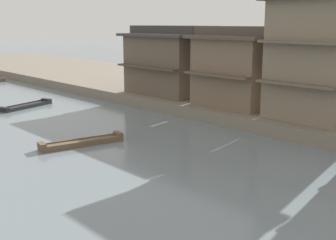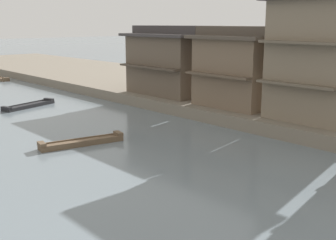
{
  "view_description": "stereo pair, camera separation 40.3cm",
  "coord_description": "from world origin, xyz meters",
  "px_view_note": "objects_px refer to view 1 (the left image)",
  "views": [
    {
      "loc": [
        -15.61,
        -1.71,
        7.31
      ],
      "look_at": [
        2.48,
        17.64,
        1.26
      ],
      "focal_mm": 45.6,
      "sensor_mm": 36.0,
      "label": 1
    },
    {
      "loc": [
        -15.31,
        -1.98,
        7.31
      ],
      "look_at": [
        2.48,
        17.64,
        1.26
      ],
      "focal_mm": 45.6,
      "sensor_mm": 36.0,
      "label": 2
    }
  ],
  "objects_px": {
    "boat_moored_nearest": "(26,106)",
    "boat_moored_third": "(82,143)",
    "house_waterfront_tall": "(237,67)",
    "house_waterfront_second": "(319,55)",
    "house_waterfront_narrow": "(173,61)"
  },
  "relations": [
    {
      "from": "boat_moored_nearest",
      "to": "house_waterfront_tall",
      "type": "height_order",
      "value": "house_waterfront_tall"
    },
    {
      "from": "house_waterfront_second",
      "to": "house_waterfront_tall",
      "type": "bearing_deg",
      "value": 93.24
    },
    {
      "from": "boat_moored_nearest",
      "to": "house_waterfront_tall",
      "type": "bearing_deg",
      "value": -55.41
    },
    {
      "from": "house_waterfront_tall",
      "to": "house_waterfront_narrow",
      "type": "height_order",
      "value": "same"
    },
    {
      "from": "house_waterfront_second",
      "to": "house_waterfront_narrow",
      "type": "relative_size",
      "value": 1.05
    },
    {
      "from": "boat_moored_third",
      "to": "house_waterfront_tall",
      "type": "height_order",
      "value": "house_waterfront_tall"
    },
    {
      "from": "house_waterfront_tall",
      "to": "house_waterfront_second",
      "type": "bearing_deg",
      "value": -86.76
    },
    {
      "from": "boat_moored_nearest",
      "to": "house_waterfront_tall",
      "type": "xyz_separation_m",
      "value": [
        10.38,
        -15.05,
        3.8
      ]
    },
    {
      "from": "boat_moored_third",
      "to": "house_waterfront_tall",
      "type": "bearing_deg",
      "value": -5.82
    },
    {
      "from": "house_waterfront_second",
      "to": "house_waterfront_tall",
      "type": "height_order",
      "value": "house_waterfront_second"
    },
    {
      "from": "boat_moored_third",
      "to": "house_waterfront_tall",
      "type": "relative_size",
      "value": 0.78
    },
    {
      "from": "boat_moored_third",
      "to": "house_waterfront_tall",
      "type": "distance_m",
      "value": 13.81
    },
    {
      "from": "boat_moored_nearest",
      "to": "boat_moored_third",
      "type": "relative_size",
      "value": 0.99
    },
    {
      "from": "boat_moored_third",
      "to": "house_waterfront_tall",
      "type": "xyz_separation_m",
      "value": [
        13.22,
        -1.35,
        3.77
      ]
    },
    {
      "from": "house_waterfront_second",
      "to": "boat_moored_nearest",
      "type": "bearing_deg",
      "value": 116.48
    }
  ]
}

